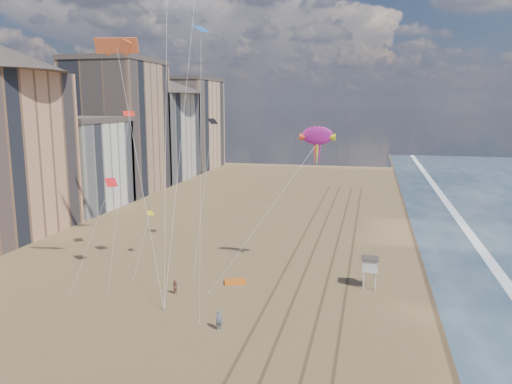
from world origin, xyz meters
TOP-DOWN VIEW (x-y plane):
  - wet_sand at (19.00, 40.00)m, footprint 260.00×260.00m
  - foam at (23.20, 40.00)m, footprint 260.00×260.00m
  - tracks at (2.55, 30.00)m, footprint 7.68×120.00m
  - buildings at (-45.73, 65.59)m, footprint 34.72×131.35m
  - lifeguard_stand at (8.54, 23.80)m, footprint 1.85×1.85m
  - grounded_kite at (-5.77, 22.02)m, footprint 2.69×2.16m
  - show_kite at (2.42, 26.36)m, footprint 7.00×4.37m
  - kite_flyer_a at (-4.08, 10.62)m, footprint 0.75×0.73m
  - kite_flyer_b at (-10.94, 17.40)m, footprint 0.88×0.78m
  - small_kites at (-14.83, 23.68)m, footprint 13.89×16.71m

SIDE VIEW (x-z plane):
  - wet_sand at x=19.00m, z-range 0.00..0.00m
  - foam at x=23.20m, z-range 0.00..0.00m
  - tracks at x=2.55m, z-range 0.00..0.01m
  - grounded_kite at x=-5.77m, z-range 0.00..0.27m
  - kite_flyer_b at x=-10.94m, z-range 0.00..1.50m
  - kite_flyer_a at x=-4.08m, z-range 0.00..1.73m
  - lifeguard_stand at x=8.54m, z-range 0.90..4.25m
  - buildings at x=-45.73m, z-range -0.95..28.05m
  - show_kite at x=2.42m, z-range 6.03..25.80m
  - small_kites at x=-14.83m, z-range 6.80..27.63m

